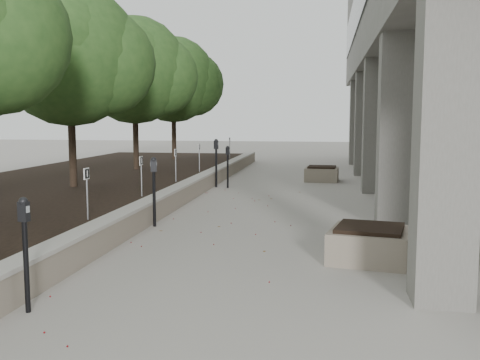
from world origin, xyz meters
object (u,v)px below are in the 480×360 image
Objects in this scene: parking_meter_4 at (216,163)px; crabapple_tree_4 at (135,93)px; crabapple_tree_3 at (70,85)px; parking_meter_3 at (154,192)px; crabapple_tree_5 at (173,98)px; parking_meter_5 at (228,167)px; planter_front at (369,243)px; planter_back at (322,174)px; parking_meter_2 at (26,255)px.

crabapple_tree_4 is at bearing 160.28° from parking_meter_4.
parking_meter_3 is at bearing -42.96° from crabapple_tree_3.
crabapple_tree_5 is 4.01× the size of parking_meter_5.
crabapple_tree_4 is at bearing -90.00° from crabapple_tree_5.
parking_meter_5 reaches higher than planter_front.
crabapple_tree_3 and crabapple_tree_4 have the same top height.
planter_back is (-0.86, 10.90, -0.01)m from planter_front.
parking_meter_3 is (3.25, -13.03, -2.39)m from crabapple_tree_5.
crabapple_tree_4 is 7.25m from planter_back.
parking_meter_4 is at bearing -146.00° from planter_back.
parking_meter_2 is 1.20× the size of planter_back.
parking_meter_5 is at bearing -141.42° from planter_back.
parking_meter_3 is at bearing 153.43° from planter_front.
planter_back is (6.62, -4.24, -2.85)m from crabapple_tree_5.
crabapple_tree_3 is 4.74× the size of planter_back.
parking_meter_4 reaches higher than parking_meter_3.
parking_meter_3 is at bearing -86.24° from parking_meter_5.
parking_meter_2 is 11.54m from parking_meter_5.
parking_meter_3 is 0.93× the size of parking_meter_4.
crabapple_tree_3 is 4.01× the size of parking_meter_5.
crabapple_tree_3 is at bearing -127.72° from parking_meter_4.
parking_meter_4 reaches higher than parking_meter_2.
parking_meter_5 is 9.36m from planter_front.
parking_meter_4 is 9.62m from planter_front.
parking_meter_4 reaches higher than planter_front.
planter_front is 10.94m from planter_back.
crabapple_tree_3 is 5.00m from crabapple_tree_4.
crabapple_tree_4 reaches higher than planter_back.
parking_meter_4 reaches higher than parking_meter_5.
parking_meter_5 is at bearing -8.64° from parking_meter_4.
parking_meter_2 is at bearing -104.30° from parking_meter_3.
crabapple_tree_3 reaches higher than parking_meter_2.
crabapple_tree_5 is 17.13m from planter_front.
planter_front is at bearing -63.70° from crabapple_tree_5.
planter_front is at bearing -58.57° from parking_meter_4.
planter_front reaches higher than planter_back.
crabapple_tree_5 is at bearing 111.59° from parking_meter_2.
parking_meter_3 is at bearing -67.96° from crabapple_tree_4.
crabapple_tree_4 is at bearing 96.66° from parking_meter_3.
parking_meter_3 reaches higher than planter_front.
crabapple_tree_4 and crabapple_tree_5 have the same top height.
crabapple_tree_4 is 8.98m from parking_meter_3.
parking_meter_2 is 14.30m from planter_back.
crabapple_tree_4 reaches higher than parking_meter_2.
crabapple_tree_3 is at bearing 121.66° from parking_meter_3.
parking_meter_2 reaches higher than planter_back.
crabapple_tree_5 is 7.65m from parking_meter_4.
crabapple_tree_5 is 8.37m from planter_back.
parking_meter_2 is 1.01× the size of parking_meter_5.
parking_meter_2 is at bearing -67.67° from crabapple_tree_3.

